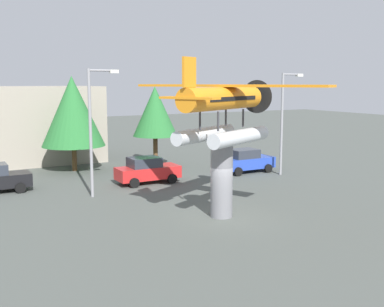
{
  "coord_description": "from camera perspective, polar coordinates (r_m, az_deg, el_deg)",
  "views": [
    {
      "loc": [
        -12.4,
        -19.16,
        6.64
      ],
      "look_at": [
        0.0,
        3.0,
        2.8
      ],
      "focal_mm": 43.97,
      "sensor_mm": 36.0,
      "label": 1
    }
  ],
  "objects": [
    {
      "name": "streetlight_secondary",
      "position": [
        34.44,
        11.12,
        4.52
      ],
      "size": [
        1.84,
        0.28,
        7.31
      ],
      "color": "gray",
      "rests_on": "ground"
    },
    {
      "name": "display_pedestal",
      "position": [
        23.32,
        3.61,
        -3.23
      ],
      "size": [
        1.1,
        1.1,
        3.73
      ],
      "primitive_type": "cylinder",
      "color": "slate",
      "rests_on": "ground"
    },
    {
      "name": "tree_center_back",
      "position": [
        36.91,
        -4.5,
        5.09
      ],
      "size": [
        3.49,
        3.49,
        6.35
      ],
      "color": "brown",
      "rests_on": "ground"
    },
    {
      "name": "streetlight_primary",
      "position": [
        27.67,
        -11.83,
        3.66
      ],
      "size": [
        1.84,
        0.28,
        7.42
      ],
      "color": "gray",
      "rests_on": "ground"
    },
    {
      "name": "floatplane_monument",
      "position": [
        22.97,
        3.86,
        5.49
      ],
      "size": [
        7.13,
        9.81,
        4.0
      ],
      "rotation": [
        0.0,
        0.0,
        0.46
      ],
      "color": "silver",
      "rests_on": "display_pedestal"
    },
    {
      "name": "ground_plane",
      "position": [
        23.77,
        3.57,
        -7.63
      ],
      "size": [
        140.0,
        140.0,
        0.0
      ],
      "primitive_type": "plane",
      "color": "#4C514C"
    },
    {
      "name": "storefront_building",
      "position": [
        41.91,
        -19.41,
        3.36
      ],
      "size": [
        11.59,
        7.32,
        6.32
      ],
      "primitive_type": "cube",
      "color": "#9E9384",
      "rests_on": "ground"
    },
    {
      "name": "tree_east",
      "position": [
        36.28,
        -14.28,
        4.98
      ],
      "size": [
        4.7,
        4.7,
        7.13
      ],
      "color": "brown",
      "rests_on": "ground"
    },
    {
      "name": "car_far_blue",
      "position": [
        35.16,
        6.53,
        -0.87
      ],
      "size": [
        4.2,
        2.02,
        1.76
      ],
      "color": "#2847B7",
      "rests_on": "ground"
    },
    {
      "name": "car_mid_red",
      "position": [
        31.32,
        -5.47,
        -2.03
      ],
      "size": [
        4.2,
        2.02,
        1.76
      ],
      "color": "red",
      "rests_on": "ground"
    }
  ]
}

